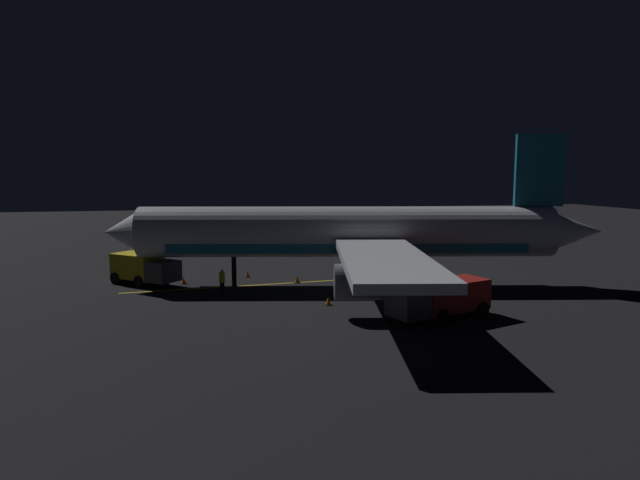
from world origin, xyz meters
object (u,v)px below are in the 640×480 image
(catering_truck, at_px, (442,299))
(traffic_cone_under_wing, at_px, (184,281))
(traffic_cone_near_right, at_px, (328,301))
(traffic_cone_far, at_px, (297,279))
(baggage_truck, at_px, (143,269))
(ground_crew_worker, at_px, (222,282))
(airliner, at_px, (355,234))
(traffic_cone_near_left, at_px, (247,274))

(catering_truck, distance_m, traffic_cone_under_wing, 19.97)
(traffic_cone_near_right, xyz_separation_m, traffic_cone_under_wing, (8.87, 9.14, 0.00))
(traffic_cone_near_right, distance_m, traffic_cone_far, 7.44)
(baggage_truck, xyz_separation_m, ground_crew_worker, (-4.69, -5.64, -0.30))
(traffic_cone_near_right, relative_size, traffic_cone_far, 1.00)
(airliner, distance_m, baggage_truck, 16.12)
(ground_crew_worker, bearing_deg, traffic_cone_far, -64.38)
(traffic_cone_near_left, bearing_deg, ground_crew_worker, 158.84)
(catering_truck, distance_m, ground_crew_worker, 15.16)
(baggage_truck, bearing_deg, traffic_cone_near_right, -127.68)
(ground_crew_worker, height_order, traffic_cone_near_right, ground_crew_worker)
(baggage_truck, height_order, traffic_cone_under_wing, baggage_truck)
(ground_crew_worker, distance_m, traffic_cone_under_wing, 5.07)
(baggage_truck, bearing_deg, ground_crew_worker, -129.75)
(airliner, distance_m, catering_truck, 10.48)
(ground_crew_worker, xyz_separation_m, traffic_cone_under_wing, (4.24, 2.70, -0.64))
(ground_crew_worker, bearing_deg, traffic_cone_near_right, -125.77)
(traffic_cone_near_right, height_order, traffic_cone_far, same)
(catering_truck, height_order, ground_crew_worker, catering_truck)
(airliner, bearing_deg, baggage_truck, 75.32)
(baggage_truck, xyz_separation_m, traffic_cone_near_left, (1.17, -7.90, -0.94))
(catering_truck, bearing_deg, traffic_cone_far, 27.60)
(airliner, bearing_deg, traffic_cone_near_right, 148.09)
(ground_crew_worker, distance_m, traffic_cone_near_right, 7.96)
(ground_crew_worker, relative_size, traffic_cone_far, 3.16)
(traffic_cone_under_wing, xyz_separation_m, traffic_cone_far, (-1.46, -8.49, 0.00))
(traffic_cone_under_wing, bearing_deg, traffic_cone_near_left, -71.95)
(traffic_cone_near_right, height_order, traffic_cone_under_wing, same)
(traffic_cone_far, bearing_deg, catering_truck, -152.40)
(catering_truck, xyz_separation_m, traffic_cone_near_right, (4.56, 5.61, -0.91))
(airliner, height_order, traffic_cone_under_wing, airliner)
(airliner, height_order, traffic_cone_near_left, airliner)
(airliner, height_order, traffic_cone_near_right, airliner)
(traffic_cone_near_right, distance_m, traffic_cone_under_wing, 12.74)
(baggage_truck, xyz_separation_m, catering_truck, (-13.89, -17.68, -0.03))
(baggage_truck, height_order, traffic_cone_near_right, baggage_truck)
(airliner, xyz_separation_m, baggage_truck, (4.03, 15.37, -2.68))
(catering_truck, height_order, traffic_cone_near_right, catering_truck)
(ground_crew_worker, bearing_deg, traffic_cone_near_left, -21.16)
(baggage_truck, height_order, traffic_cone_near_left, baggage_truck)
(airliner, height_order, catering_truck, airliner)
(airliner, distance_m, traffic_cone_near_left, 9.79)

